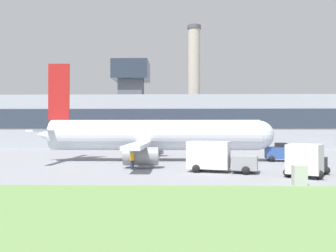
{
  "coord_description": "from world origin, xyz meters",
  "views": [
    {
      "loc": [
        4.02,
        -39.25,
        3.68
      ],
      "look_at": [
        3.2,
        -0.77,
        4.12
      ],
      "focal_mm": 35.0,
      "sensor_mm": 36.0,
      "label": 1
    }
  ],
  "objects": [
    {
      "name": "baggage_truck",
      "position": [
        14.4,
        -13.17,
        1.24
      ],
      "size": [
        4.45,
        5.15,
        2.56
      ],
      "color": "#232328",
      "rests_on": "ground_plane"
    },
    {
      "name": "terminal_building",
      "position": [
        -0.28,
        32.02,
        5.63
      ],
      "size": [
        81.57,
        13.66,
        18.57
      ],
      "color": "#9EA3AD",
      "rests_on": "ground_plane"
    },
    {
      "name": "traffic_cone_wingtip",
      "position": [
        10.37,
        -7.02,
        0.31
      ],
      "size": [
        0.63,
        0.63,
        0.66
      ],
      "color": "black",
      "rests_on": "ground_plane"
    },
    {
      "name": "pushback_tug",
      "position": [
        16.4,
        -0.73,
        0.97
      ],
      "size": [
        3.65,
        2.81,
        2.15
      ],
      "color": "#2D4C93",
      "rests_on": "ground_plane"
    },
    {
      "name": "utility_cabinet",
      "position": [
        12.25,
        -17.45,
        0.67
      ],
      "size": [
        0.87,
        0.59,
        1.34
      ],
      "color": "#B2B7B2",
      "rests_on": "ground_plane"
    },
    {
      "name": "fuel_truck",
      "position": [
        7.68,
        -10.6,
        1.3
      ],
      "size": [
        6.31,
        3.87,
        2.66
      ],
      "color": "gray",
      "rests_on": "ground_plane"
    },
    {
      "name": "ground_plane",
      "position": [
        0.0,
        0.0,
        0.0
      ],
      "size": [
        400.0,
        400.0,
        0.0
      ],
      "primitive_type": "plane",
      "color": "gray"
    },
    {
      "name": "traffic_cone_near_nose",
      "position": [
        11.7,
        -5.21,
        0.24
      ],
      "size": [
        0.48,
        0.48,
        0.53
      ],
      "color": "black",
      "rests_on": "ground_plane"
    },
    {
      "name": "smokestack_left",
      "position": [
        9.85,
        59.9,
        17.83
      ],
      "size": [
        4.11,
        4.11,
        35.33
      ],
      "color": "#B2A899",
      "rests_on": "ground_plane"
    },
    {
      "name": "ground_crew_person",
      "position": [
        0.07,
        -9.07,
        0.89
      ],
      "size": [
        0.45,
        0.45,
        1.73
      ],
      "color": "#23283D",
      "rests_on": "ground_plane"
    },
    {
      "name": "airplane",
      "position": [
        1.27,
        -0.77,
        2.98
      ],
      "size": [
        28.02,
        25.39,
        11.52
      ],
      "color": "silver",
      "rests_on": "ground_plane"
    }
  ]
}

